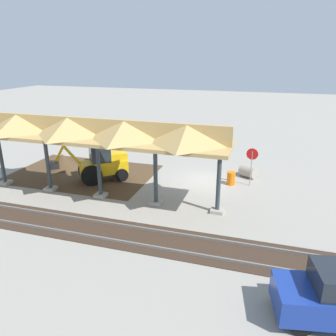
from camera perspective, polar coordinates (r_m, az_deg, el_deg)
name	(u,v)px	position (r m, az deg, el deg)	size (l,w,h in m)	color
ground_plane	(202,181)	(22.91, 5.97, -2.31)	(120.00, 120.00, 0.00)	gray
dirt_work_zone	(83,174)	(25.04, -14.57, -0.94)	(10.25, 7.00, 0.01)	#4C3823
platform_canopy	(96,131)	(19.50, -12.42, 6.33)	(15.66, 3.20, 4.90)	#9E998E
rail_tracks	(168,242)	(15.76, -0.05, -12.69)	(60.00, 2.58, 0.15)	slate
stop_sign	(252,159)	(22.15, 14.40, 1.54)	(0.76, 0.09, 2.58)	gray
backhoe	(101,163)	(23.02, -11.53, 0.86)	(4.70, 4.09, 2.82)	#EAB214
dirt_mound	(64,168)	(26.71, -17.72, 0.01)	(4.69, 4.69, 2.23)	#4C3823
concrete_pipe	(248,171)	(24.12, 13.82, -0.52)	(1.41, 1.33, 0.90)	#9E9384
traffic_barrel	(231,178)	(22.50, 10.92, -1.75)	(0.56, 0.56, 0.90)	orange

